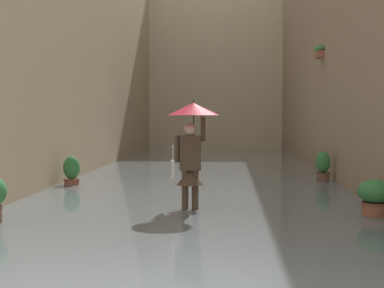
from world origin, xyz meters
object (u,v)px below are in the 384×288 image
Objects in this scene: potted_plant_near_left at (323,168)px; potted_plant_far_left at (375,198)px; person_wading at (192,137)px; potted_plant_near_right at (72,172)px.

potted_plant_near_left reaches higher than potted_plant_far_left.
person_wading is 4.84m from potted_plant_near_right.
potted_plant_near_right is (6.27, 1.15, -0.04)m from potted_plant_near_left.
potted_plant_far_left is at bearing 171.62° from person_wading.
person_wading reaches higher than potted_plant_far_left.
person_wading is 5.68m from potted_plant_near_left.
person_wading reaches higher than potted_plant_near_left.
potted_plant_near_right is at bearing 10.42° from potted_plant_near_left.
potted_plant_near_left is at bearing -123.50° from person_wading.
potted_plant_far_left is (-3.12, 0.46, -1.00)m from person_wading.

